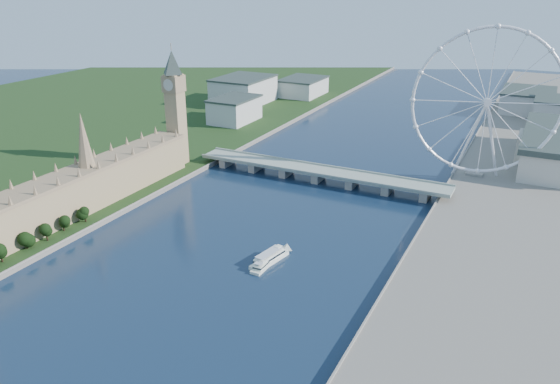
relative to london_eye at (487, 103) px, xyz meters
The scene contains 8 objects.
parliament_range 313.29m from the london_eye, 143.26° to the right, with size 24.00×200.00×70.00m.
big_ben 259.68m from the london_eye, 162.73° to the right, with size 20.02×20.02×110.00m.
westminster_bridge 145.38m from the london_eye, 155.34° to the right, with size 220.00×22.00×9.50m.
london_eye is the anchor object (origin of this frame).
county_hall 114.89m from the london_eye, 53.71° to the left, with size 54.00×144.00×35.00m, color beige, non-canonical shape.
city_skyline 226.06m from the london_eye, 111.50° to the left, with size 505.00×280.00×32.00m.
tour_boat_near 234.82m from the london_eye, 114.35° to the right, with size 6.67×26.29×5.77m, color silver, non-canonical shape.
tour_boat_far 229.11m from the london_eye, 114.99° to the right, with size 8.33×32.44×7.19m, color white, non-canonical shape.
Camera 1 is at (163.41, -101.81, 162.92)m, focal length 35.00 mm.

